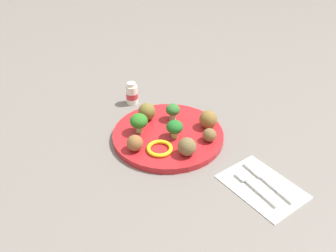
{
  "coord_description": "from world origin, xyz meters",
  "views": [
    {
      "loc": [
        -0.56,
        0.5,
        0.55
      ],
      "look_at": [
        0.0,
        0.0,
        0.04
      ],
      "focal_mm": 38.94,
      "sensor_mm": 36.0,
      "label": 1
    }
  ],
  "objects": [
    {
      "name": "broccoli_floret_far_rim",
      "position": [
        0.04,
        -0.05,
        0.04
      ],
      "size": [
        0.04,
        0.04,
        0.04
      ],
      "color": "#9EB881",
      "rests_on": "plate"
    },
    {
      "name": "meatball_center",
      "position": [
        -0.0,
        0.1,
        0.04
      ],
      "size": [
        0.04,
        0.04,
        0.04
      ],
      "primitive_type": "sphere",
      "color": "brown",
      "rests_on": "plate"
    },
    {
      "name": "napkin",
      "position": [
        -0.27,
        -0.03,
        0.0
      ],
      "size": [
        0.18,
        0.14,
        0.01
      ],
      "primitive_type": "cube",
      "rotation": [
        0.0,
        0.0,
        -0.09
      ],
      "color": "white",
      "rests_on": "ground_plane"
    },
    {
      "name": "meatball_front_right",
      "position": [
        -0.09,
        0.02,
        0.04
      ],
      "size": [
        0.04,
        0.04,
        0.04
      ],
      "primitive_type": "sphere",
      "color": "brown",
      "rests_on": "plate"
    },
    {
      "name": "broccoli_floret_near_rim",
      "position": [
        0.05,
        0.05,
        0.05
      ],
      "size": [
        0.05,
        0.05,
        0.05
      ],
      "color": "#94C366",
      "rests_on": "plate"
    },
    {
      "name": "meatball_near_rim",
      "position": [
        -0.09,
        -0.05,
        0.03
      ],
      "size": [
        0.03,
        0.03,
        0.03
      ],
      "primitive_type": "sphere",
      "color": "brown",
      "rests_on": "plate"
    },
    {
      "name": "meatball_back_left",
      "position": [
        0.08,
        0.0,
        0.04
      ],
      "size": [
        0.05,
        0.05,
        0.05
      ],
      "primitive_type": "sphere",
      "color": "brown",
      "rests_on": "plate"
    },
    {
      "name": "fork",
      "position": [
        -0.26,
        -0.01,
        0.01
      ],
      "size": [
        0.12,
        0.04,
        0.01
      ],
      "color": "silver",
      "rests_on": "napkin"
    },
    {
      "name": "pepper_ring_near_rim",
      "position": [
        -0.04,
        0.06,
        0.02
      ],
      "size": [
        0.09,
        0.09,
        0.01
      ],
      "primitive_type": "torus",
      "rotation": [
        0.0,
        0.0,
        5.66
      ],
      "color": "yellow",
      "rests_on": "plate"
    },
    {
      "name": "ground_plane",
      "position": [
        0.0,
        0.0,
        0.0
      ],
      "size": [
        4.0,
        4.0,
        0.0
      ],
      "primitive_type": "plane",
      "color": "slate"
    },
    {
      "name": "knife",
      "position": [
        -0.26,
        -0.05,
        0.01
      ],
      "size": [
        0.15,
        0.04,
        0.01
      ],
      "color": "silver",
      "rests_on": "napkin"
    },
    {
      "name": "meatball_mid_right",
      "position": [
        -0.05,
        -0.09,
        0.04
      ],
      "size": [
        0.05,
        0.05,
        0.05
      ],
      "primitive_type": "sphere",
      "color": "brown",
      "rests_on": "plate"
    },
    {
      "name": "yogurt_bottle",
      "position": [
        0.2,
        -0.04,
        0.03
      ],
      "size": [
        0.03,
        0.03,
        0.07
      ],
      "color": "white",
      "rests_on": "ground_plane"
    },
    {
      "name": "plate",
      "position": [
        0.0,
        0.0,
        0.01
      ],
      "size": [
        0.28,
        0.28,
        0.02
      ],
      "primitive_type": "cylinder",
      "color": "red",
      "rests_on": "ground_plane"
    },
    {
      "name": "broccoli_floret_mid_left",
      "position": [
        -0.02,
        -0.0,
        0.04
      ],
      "size": [
        0.04,
        0.04,
        0.05
      ],
      "color": "#A6B966",
      "rests_on": "plate"
    }
  ]
}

